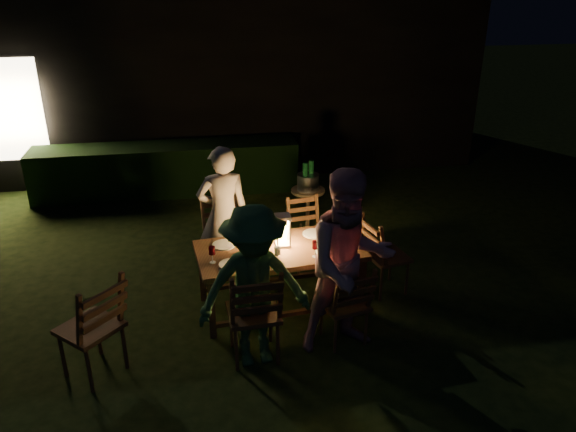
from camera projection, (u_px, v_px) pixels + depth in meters
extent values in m
plane|color=black|center=(210.00, 317.00, 5.96)|extent=(40.00, 40.00, 0.00)
cube|color=black|center=(191.00, 68.00, 10.89)|extent=(10.00, 4.00, 3.20)
cube|color=#FFE5B2|center=(13.00, 110.00, 8.77)|extent=(0.90, 0.06, 1.60)
cube|color=black|center=(167.00, 169.00, 9.10)|extent=(4.20, 0.70, 0.80)
cube|color=#4B2A19|center=(279.00, 251.00, 5.88)|extent=(1.80, 1.03, 0.06)
cube|color=#4B2A19|center=(212.00, 310.00, 5.53)|extent=(0.07, 0.07, 0.63)
cube|color=#4B2A19|center=(202.00, 275.00, 6.15)|extent=(0.07, 0.07, 0.63)
cube|color=#4B2A19|center=(360.00, 288.00, 5.91)|extent=(0.07, 0.07, 0.63)
cube|color=#4B2A19|center=(337.00, 257.00, 6.53)|extent=(0.07, 0.07, 0.63)
cube|color=#4B2A19|center=(253.00, 313.00, 5.19)|extent=(0.49, 0.47, 0.04)
cube|color=#4B2A19|center=(256.00, 297.00, 4.89)|extent=(0.48, 0.18, 0.55)
cube|color=#4B2A19|center=(344.00, 304.00, 5.44)|extent=(0.48, 0.46, 0.04)
cube|color=#4B2A19|center=(354.00, 290.00, 5.19)|extent=(0.42, 0.22, 0.48)
cube|color=#4B2A19|center=(226.00, 245.00, 6.52)|extent=(0.52, 0.50, 0.04)
cube|color=#4B2A19|center=(220.00, 217.00, 6.57)|extent=(0.46, 0.24, 0.51)
cube|color=#4B2A19|center=(308.00, 237.00, 6.78)|extent=(0.45, 0.44, 0.04)
cube|color=#4B2A19|center=(303.00, 213.00, 6.83)|extent=(0.42, 0.19, 0.47)
cube|color=#4B2A19|center=(387.00, 256.00, 6.29)|extent=(0.49, 0.51, 0.04)
cube|color=#4B2A19|center=(374.00, 237.00, 6.11)|extent=(0.23, 0.45, 0.51)
cube|color=#4B2A19|center=(90.00, 328.00, 4.96)|extent=(0.66, 0.66, 0.04)
cube|color=#4B2A19|center=(100.00, 306.00, 4.74)|extent=(0.44, 0.45, 0.56)
imported|color=beige|center=(223.00, 214.00, 6.44)|extent=(0.63, 0.45, 1.62)
imported|color=#C6889A|center=(349.00, 263.00, 5.18)|extent=(0.95, 0.78, 1.82)
imported|color=#336737|center=(254.00, 288.00, 5.00)|extent=(1.08, 0.69, 1.58)
cube|color=white|center=(283.00, 244.00, 5.92)|extent=(0.15, 0.15, 0.03)
cube|color=white|center=(283.00, 217.00, 5.78)|extent=(0.16, 0.16, 0.03)
cylinder|color=#FF9E3F|center=(283.00, 234.00, 5.87)|extent=(0.09, 0.09, 0.18)
cylinder|color=white|center=(224.00, 245.00, 5.92)|extent=(0.25, 0.25, 0.01)
cylinder|color=white|center=(231.00, 264.00, 5.53)|extent=(0.25, 0.25, 0.01)
cylinder|color=white|center=(314.00, 234.00, 6.17)|extent=(0.25, 0.25, 0.01)
cylinder|color=white|center=(327.00, 252.00, 5.78)|extent=(0.25, 0.25, 0.01)
cylinder|color=#0F471E|center=(256.00, 239.00, 5.75)|extent=(0.07, 0.07, 0.28)
cube|color=red|center=(273.00, 264.00, 5.54)|extent=(0.18, 0.14, 0.01)
cube|color=red|center=(339.00, 254.00, 5.73)|extent=(0.18, 0.14, 0.01)
cube|color=black|center=(226.00, 269.00, 5.45)|extent=(0.14, 0.07, 0.01)
cylinder|color=brown|center=(308.00, 191.00, 7.66)|extent=(0.46, 0.46, 0.04)
cylinder|color=brown|center=(308.00, 211.00, 7.78)|extent=(0.05, 0.05, 0.61)
cylinder|color=#A5A8AD|center=(308.00, 182.00, 7.61)|extent=(0.30, 0.30, 0.22)
cylinder|color=#0F471E|center=(305.00, 180.00, 7.54)|extent=(0.07, 0.07, 0.32)
cylinder|color=#0F471E|center=(311.00, 177.00, 7.63)|extent=(0.07, 0.07, 0.32)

